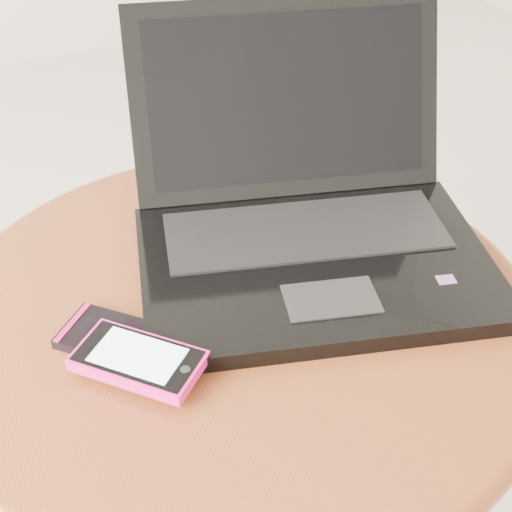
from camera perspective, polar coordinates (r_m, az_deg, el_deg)
name	(u,v)px	position (r m, az deg, el deg)	size (l,w,h in m)	color
table	(240,374)	(0.89, -1.23, -8.78)	(0.64, 0.64, 0.51)	brown
laptop	(306,215)	(0.87, 3.76, 3.08)	(0.46, 0.44, 0.24)	black
phone_black	(120,339)	(0.77, -10.05, -6.12)	(0.13, 0.13, 0.01)	black
phone_pink	(138,360)	(0.73, -8.72, -7.64)	(0.13, 0.13, 0.01)	#F51B87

